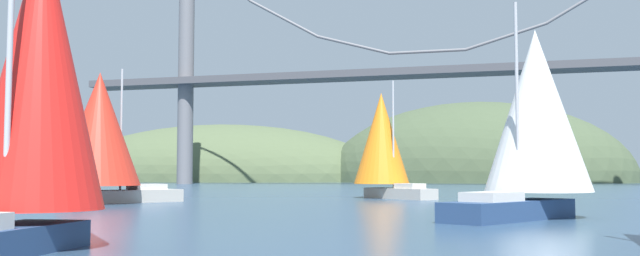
% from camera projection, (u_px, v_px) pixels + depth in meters
% --- Properties ---
extents(headland_left, '(82.86, 44.00, 26.99)m').
position_uv_depth(headland_left, '(218.00, 181.00, 163.85)').
color(headland_left, '#4C5B3D').
rests_on(headland_left, ground_plane).
extents(headland_center, '(65.33, 44.00, 34.32)m').
position_uv_depth(headland_center, '(476.00, 182.00, 147.24)').
color(headland_center, '#425138').
rests_on(headland_center, ground_plane).
extents(suspension_bridge, '(122.24, 6.00, 42.80)m').
position_uv_depth(suspension_bridge, '(427.00, 63.00, 111.58)').
color(suspension_bridge, slate).
rests_on(suspension_bridge, ground_plane).
extents(sailboat_white_mainsail, '(6.80, 8.73, 8.87)m').
position_uv_depth(sailboat_white_mainsail, '(534.00, 118.00, 29.00)').
color(sailboat_white_mainsail, navy).
rests_on(sailboat_white_mainsail, ground_plane).
extents(sailboat_scarlet_sail, '(7.08, 8.78, 8.47)m').
position_uv_depth(sailboat_scarlet_sail, '(101.00, 133.00, 42.55)').
color(sailboat_scarlet_sail, '#B7B2A8').
rests_on(sailboat_scarlet_sail, ground_plane).
extents(sailboat_red_spinnaker, '(3.62, 6.59, 8.14)m').
position_uv_depth(sailboat_red_spinnaker, '(35.00, 80.00, 16.89)').
color(sailboat_red_spinnaker, navy).
rests_on(sailboat_red_spinnaker, ground_plane).
extents(sailboat_orange_sail, '(7.53, 7.08, 8.76)m').
position_uv_depth(sailboat_orange_sail, '(383.00, 142.00, 52.15)').
color(sailboat_orange_sail, '#B7B2A8').
rests_on(sailboat_orange_sail, ground_plane).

